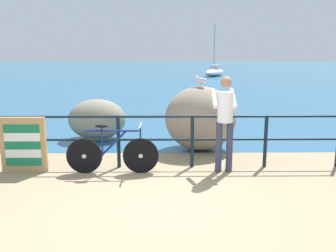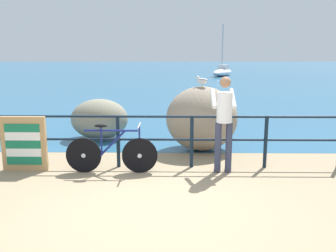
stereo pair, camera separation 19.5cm
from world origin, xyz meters
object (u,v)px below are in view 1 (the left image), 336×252
at_px(bicycle, 113,153).
at_px(breakwater_boulder_left, 97,119).
at_px(folded_deckchair_stack, 23,145).
at_px(person_at_railing, 225,120).
at_px(breakwater_boulder_main, 200,118).
at_px(sailboat, 214,72).
at_px(seagull, 201,80).

relative_size(bicycle, breakwater_boulder_left, 1.16).
bearing_deg(folded_deckchair_stack, breakwater_boulder_left, 71.38).
bearing_deg(folded_deckchair_stack, person_at_railing, -0.38).
xyz_separation_m(person_at_railing, breakwater_boulder_left, (-2.83, 2.66, -0.47)).
relative_size(bicycle, folded_deckchair_stack, 1.63).
bearing_deg(breakwater_boulder_main, sailboat, 81.42).
height_order(folded_deckchair_stack, breakwater_boulder_left, folded_deckchair_stack).
height_order(breakwater_boulder_main, seagull, seagull).
xyz_separation_m(bicycle, sailboat, (5.91, 29.07, 0.03)).
distance_m(breakwater_boulder_left, seagull, 2.98).
xyz_separation_m(bicycle, folded_deckchair_stack, (-1.66, 0.10, 0.13)).
xyz_separation_m(seagull, sailboat, (4.14, 27.45, -1.17)).
height_order(person_at_railing, sailboat, sailboat).
relative_size(person_at_railing, breakwater_boulder_left, 1.22).
distance_m(bicycle, breakwater_boulder_left, 2.85).
distance_m(bicycle, person_at_railing, 2.15).
bearing_deg(seagull, person_at_railing, 140.78).
bearing_deg(breakwater_boulder_main, bicycle, -137.14).
xyz_separation_m(bicycle, breakwater_boulder_left, (-0.77, 2.74, 0.13)).
bearing_deg(bicycle, person_at_railing, 1.92).
bearing_deg(folded_deckchair_stack, sailboat, 75.34).
distance_m(breakwater_boulder_main, seagull, 0.87).
bearing_deg(person_at_railing, breakwater_boulder_main, 10.53).
bearing_deg(sailboat, bicycle, 13.60).
bearing_deg(sailboat, seagull, 16.53).
relative_size(bicycle, sailboat, 0.35).
bearing_deg(seagull, breakwater_boulder_left, 16.46).
height_order(bicycle, sailboat, sailboat).
xyz_separation_m(breakwater_boulder_left, seagull, (2.55, -1.12, 1.08)).
bearing_deg(breakwater_boulder_main, folded_deckchair_stack, -155.68).
height_order(bicycle, breakwater_boulder_left, breakwater_boulder_left).
distance_m(breakwater_boulder_left, sailboat, 27.17).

